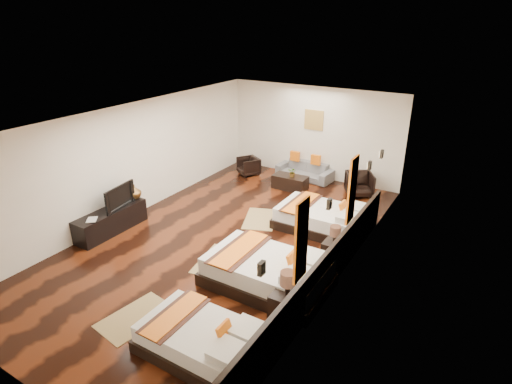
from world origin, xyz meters
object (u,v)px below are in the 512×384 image
Objects in this scene: bed_near at (203,339)px; nightstand_a at (287,304)px; bed_mid at (268,272)px; nightstand_b at (334,249)px; figurine at (134,192)px; table_plant at (293,172)px; tv_console at (111,221)px; tv at (117,196)px; coffee_table at (290,182)px; bed_far at (323,218)px; armchair_left at (248,166)px; armchair_right at (359,184)px; sofa at (305,170)px; book at (87,220)px.

bed_near is 1.49m from nightstand_a.
bed_mid reaches higher than nightstand_b.
nightstand_a reaches higher than bed_mid.
figurine reaches higher than bed_near.
tv_console is at bearing -119.11° from table_plant.
tv is (-4.14, 2.15, 0.58)m from bed_near.
nightstand_b is at bearing -50.28° from coffee_table.
nightstand_b is 5.15m from tv_console.
figurine reaches higher than bed_far.
figurine is 4.19m from armchair_left.
coffee_table is at bearing 165.98° from armchair_right.
table_plant is at bearing 60.89° from tv_console.
figurine reaches higher than coffee_table.
bed_mid is 2.30× the size of coffee_table.
table_plant is (-1.70, 6.41, 0.30)m from bed_near.
coffee_table is at bearing 116.25° from nightstand_a.
tv reaches higher than tv_console.
nightstand_b is 5.01m from figurine.
nightstand_b is 4.79m from sofa.
bed_near is at bearing -70.85° from sofa.
nightstand_a is 0.54× the size of sofa.
nightstand_a is 5.75m from coffee_table.
tv_console is (-4.20, -0.05, -0.03)m from bed_mid.
bed_near is 6.61× the size of table_plant.
bed_far is 2.49m from table_plant.
figurine is at bearing -124.04° from table_plant.
tv_console is at bearing 158.81° from tv.
nightstand_b reaches higher than armchair_left.
tv is 0.55× the size of sofa.
nightstand_a is 1.15× the size of nightstand_b.
tv is 3.40× the size of table_plant.
nightstand_a is at bearing -61.94° from sofa.
bed_far is at bearing 38.25° from book.
book is at bearing -90.00° from figurine.
tv is 1.32× the size of armchair_right.
figurine is (-0.05, 0.57, -0.10)m from tv.
sofa is at bearing 122.05° from nightstand_b.
bed_far is at bearing -123.21° from armchair_right.
armchair_right is (4.28, 5.09, 0.06)m from tv_console.
nightstand_a is 0.98× the size of tv.
table_plant is at bearing 133.60° from bed_far.
nightstand_a is at bearing -114.61° from armchair_right.
sofa is 1.79m from armchair_left.
figurine reaches higher than table_plant.
tv_console is (-4.95, -1.45, -0.01)m from nightstand_b.
tv is 5.82m from sofa.
tv is at bearing 77.21° from tv_console.
nightstand_a is at bearing -0.26° from book.
book is 0.28× the size of coffee_table.
armchair_left is at bearing -154.19° from sofa.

